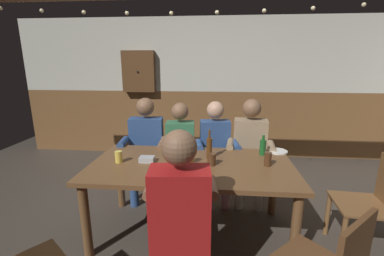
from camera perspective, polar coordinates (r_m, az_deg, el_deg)
ground_plane at (r=2.75m, az=-0.32°, el=-22.82°), size 7.84×7.84×0.00m
back_wall_upper at (r=4.64m, az=2.68°, el=15.65°), size 6.54×0.12×1.24m
back_wall_wainscot at (r=4.77m, az=2.51°, el=1.09°), size 6.54×0.12×1.16m
dining_table at (r=2.51m, az=-0.13°, el=-9.69°), size 1.90×0.99×0.73m
person_0 at (r=3.27m, az=-10.06°, el=-3.37°), size 0.57×0.53×1.24m
person_1 at (r=3.19m, az=-2.66°, el=-4.22°), size 0.50×0.53×1.19m
person_2 at (r=3.16m, az=5.14°, el=-4.21°), size 0.53×0.53×1.21m
person_3 at (r=3.20m, az=12.54°, el=-3.82°), size 0.55×0.56×1.24m
person_4 at (r=1.84m, az=-2.54°, el=-17.19°), size 0.55×0.54×1.27m
chair_empty_near_left at (r=2.82m, az=34.69°, el=-13.31°), size 0.47×0.47×0.88m
condiment_caddy at (r=2.55m, az=-9.81°, el=-6.75°), size 0.14×0.10×0.05m
plate_0 at (r=2.93m, az=18.20°, el=-4.84°), size 0.20×0.20×0.01m
bottle_0 at (r=2.77m, az=15.20°, el=-4.01°), size 0.06×0.06×0.21m
bottle_1 at (r=2.58m, az=3.79°, el=-4.28°), size 0.05×0.05×0.29m
bottle_2 at (r=2.25m, az=-4.03°, el=-7.33°), size 0.06×0.06×0.26m
pint_glass_0 at (r=2.46m, az=-0.55°, el=-6.36°), size 0.07×0.07×0.13m
pint_glass_1 at (r=2.08m, az=0.22°, el=-10.19°), size 0.07×0.07×0.13m
pint_glass_2 at (r=2.43m, az=4.31°, el=-6.85°), size 0.08×0.08×0.11m
pint_glass_3 at (r=2.58m, az=-15.74°, el=-6.09°), size 0.07×0.07×0.11m
pint_glass_4 at (r=2.50m, az=16.23°, el=-6.54°), size 0.06×0.06×0.13m
wall_dart_cabinet at (r=4.71m, az=-11.59°, el=12.01°), size 0.56×0.15×0.70m
string_lights at (r=2.59m, az=0.43°, el=24.76°), size 4.61×0.04×0.14m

